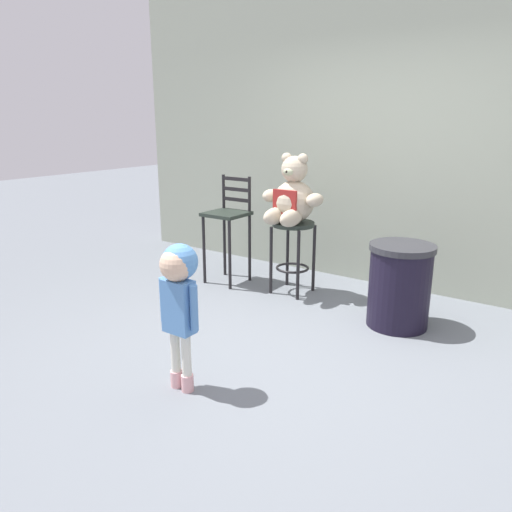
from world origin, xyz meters
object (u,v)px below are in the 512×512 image
(teddy_bear, at_px, (292,198))
(trash_bin, at_px, (399,285))
(child_walking, at_px, (179,286))
(bar_chair_empty, at_px, (228,220))
(bar_stool_with_teddy, at_px, (293,242))

(teddy_bear, bearing_deg, trash_bin, -8.09)
(child_walking, height_order, bar_chair_empty, bar_chair_empty)
(child_walking, xyz_separation_m, trash_bin, (0.78, 1.77, -0.34))
(bar_stool_with_teddy, relative_size, trash_bin, 1.02)
(child_walking, height_order, trash_bin, child_walking)
(bar_stool_with_teddy, distance_m, child_walking, 2.01)
(trash_bin, bearing_deg, teddy_bear, 171.91)
(trash_bin, height_order, bar_chair_empty, bar_chair_empty)
(bar_stool_with_teddy, distance_m, bar_chair_empty, 0.75)
(bar_stool_with_teddy, distance_m, trash_bin, 1.18)
(bar_stool_with_teddy, xyz_separation_m, teddy_bear, (-0.00, -0.03, 0.44))
(bar_stool_with_teddy, distance_m, teddy_bear, 0.44)
(child_walking, bearing_deg, bar_stool_with_teddy, 177.38)
(child_walking, bearing_deg, bar_chair_empty, -162.84)
(teddy_bear, relative_size, bar_chair_empty, 0.59)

